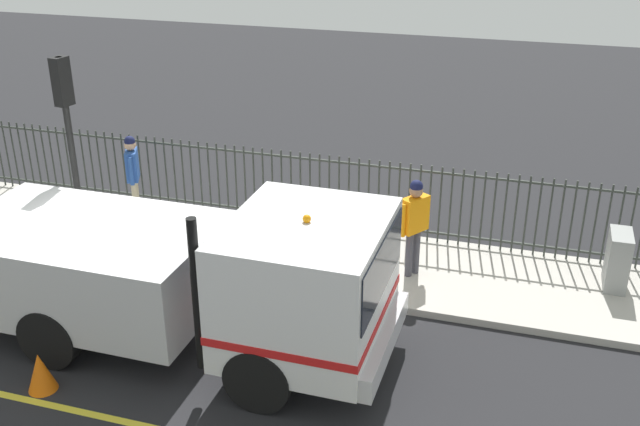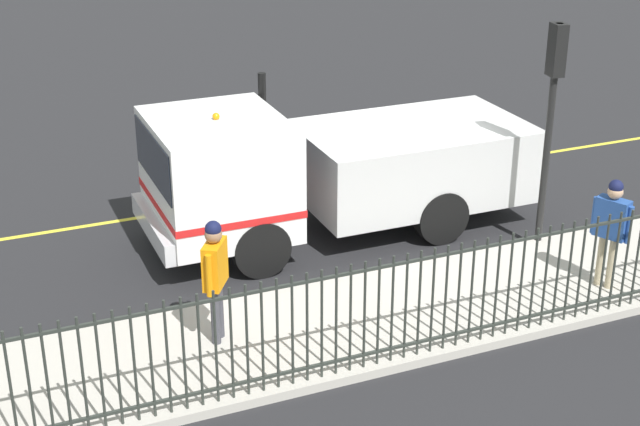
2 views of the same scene
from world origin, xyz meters
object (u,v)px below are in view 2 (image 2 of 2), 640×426
Objects in this scene: traffic_light_near at (553,90)px; traffic_cone at (362,174)px; worker_standing at (215,269)px; work_truck at (313,166)px; pedestrian_distant at (611,222)px.

traffic_light_near is 6.36× the size of traffic_cone.
traffic_cone is at bearing -10.69° from worker_standing.
work_truck is at bearing 68.41° from traffic_light_near.
traffic_light_near reaches higher than traffic_cone.
traffic_cone is (-3.64, -1.66, -2.51)m from traffic_light_near.
work_truck is 11.71× the size of traffic_cone.
traffic_cone is (-1.67, 1.74, -1.01)m from work_truck.
traffic_cone is at bearing -45.68° from work_truck.
pedestrian_distant is at bearing -64.72° from worker_standing.
worker_standing reaches higher than traffic_cone.
pedestrian_distant is at bearing -138.26° from work_truck.
traffic_light_near is at bearing -119.78° from work_truck.
worker_standing is (3.00, -2.70, -0.06)m from work_truck.
worker_standing is at bearing -122.69° from pedestrian_distant.
worker_standing is 6.51m from traffic_cone.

